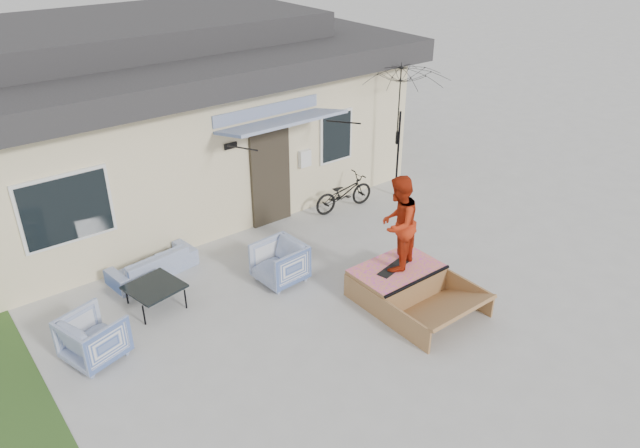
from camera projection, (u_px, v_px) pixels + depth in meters
ground at (373, 341)px, 9.78m from camera, size 90.00×90.00×0.00m
house at (153, 107)px, 14.45m from camera, size 10.80×8.49×4.10m
loveseat at (152, 260)px, 11.39m from camera, size 1.72×0.71×0.65m
armchair_left at (93, 336)px, 9.24m from camera, size 0.98×1.01×0.85m
armchair_right at (280, 261)px, 11.16m from camera, size 0.84×0.89×0.86m
coffee_table at (156, 296)px, 10.54m from camera, size 1.00×1.00×0.42m
bicycle at (344, 190)px, 13.77m from camera, size 1.57×0.63×0.98m
patio_umbrella at (400, 126)px, 13.82m from camera, size 2.48×2.36×2.20m
skate_ramp at (396, 281)px, 10.88m from camera, size 1.57×2.08×0.52m
skateboard at (395, 266)px, 10.78m from camera, size 0.88×0.40×0.05m
skater at (398, 222)px, 10.36m from camera, size 1.05×0.96×1.74m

